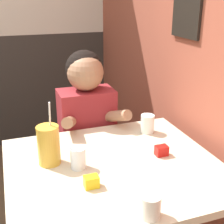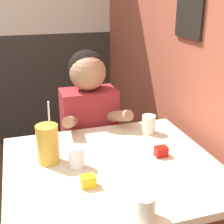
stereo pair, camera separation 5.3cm
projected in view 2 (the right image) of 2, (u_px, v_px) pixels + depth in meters
name	position (u px, v px, depth m)	size (l,w,h in m)	color
brick_wall_right	(165.00, 13.00, 2.06)	(0.08, 4.32, 2.70)	#9E4C38
main_table	(113.00, 176.00, 1.47)	(0.98, 0.88, 0.73)	beige
person_seated	(89.00, 133.00, 2.01)	(0.42, 0.42, 1.16)	maroon
cocktail_pitcher	(48.00, 144.00, 1.44)	(0.10, 0.10, 0.31)	gold
glass_near_pitcher	(77.00, 157.00, 1.41)	(0.07, 0.07, 0.10)	silver
glass_center	(149.00, 124.00, 1.76)	(0.08, 0.08, 0.10)	silver
glass_far_side	(145.00, 207.00, 1.10)	(0.08, 0.08, 0.09)	silver
condiment_ketchup	(161.00, 151.00, 1.52)	(0.06, 0.04, 0.05)	#B7140F
condiment_mustard	(88.00, 181.00, 1.28)	(0.06, 0.04, 0.05)	yellow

